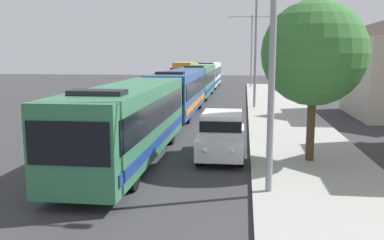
{
  "coord_description": "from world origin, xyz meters",
  "views": [
    {
      "loc": [
        3.3,
        -4.05,
        4.37
      ],
      "look_at": [
        1.01,
        14.49,
        1.41
      ],
      "focal_mm": 39.77,
      "sensor_mm": 36.0,
      "label": 1
    }
  ],
  "objects_px": {
    "bus_fourth_in_line": "(209,74)",
    "streetlamp_mid": "(256,38)",
    "bus_second_in_line": "(179,91)",
    "box_truck_oncoming": "(183,74)",
    "streetlamp_far": "(252,43)",
    "bus_lead": "(129,120)",
    "roadside_tree": "(314,53)",
    "streetlamp_near": "(273,18)",
    "bus_middle": "(198,80)",
    "white_suv": "(222,133)"
  },
  "relations": [
    {
      "from": "bus_second_in_line",
      "to": "bus_fourth_in_line",
      "type": "distance_m",
      "value": 24.84
    },
    {
      "from": "streetlamp_near",
      "to": "streetlamp_mid",
      "type": "xyz_separation_m",
      "value": [
        0.0,
        20.66,
        0.11
      ]
    },
    {
      "from": "bus_fourth_in_line",
      "to": "box_truck_oncoming",
      "type": "distance_m",
      "value": 3.31
    },
    {
      "from": "streetlamp_far",
      "to": "bus_lead",
      "type": "bearing_deg",
      "value": -98.16
    },
    {
      "from": "bus_second_in_line",
      "to": "white_suv",
      "type": "xyz_separation_m",
      "value": [
        3.7,
        -12.2,
        -0.66
      ]
    },
    {
      "from": "bus_fourth_in_line",
      "to": "streetlamp_far",
      "type": "relative_size",
      "value": 1.32
    },
    {
      "from": "bus_second_in_line",
      "to": "streetlamp_mid",
      "type": "distance_m",
      "value": 7.57
    },
    {
      "from": "box_truck_oncoming",
      "to": "streetlamp_far",
      "type": "height_order",
      "value": "streetlamp_far"
    },
    {
      "from": "bus_lead",
      "to": "box_truck_oncoming",
      "type": "xyz_separation_m",
      "value": [
        -3.3,
        38.27,
        0.01
      ]
    },
    {
      "from": "bus_second_in_line",
      "to": "streetlamp_far",
      "type": "distance_m",
      "value": 25.28
    },
    {
      "from": "box_truck_oncoming",
      "to": "streetlamp_near",
      "type": "height_order",
      "value": "streetlamp_near"
    },
    {
      "from": "bus_middle",
      "to": "box_truck_oncoming",
      "type": "bearing_deg",
      "value": 104.6
    },
    {
      "from": "box_truck_oncoming",
      "to": "white_suv",
      "type": "bearing_deg",
      "value": -79.35
    },
    {
      "from": "bus_lead",
      "to": "streetlamp_near",
      "type": "height_order",
      "value": "streetlamp_near"
    },
    {
      "from": "streetlamp_far",
      "to": "roadside_tree",
      "type": "bearing_deg",
      "value": -87.2
    },
    {
      "from": "bus_fourth_in_line",
      "to": "streetlamp_far",
      "type": "distance_m",
      "value": 6.64
    },
    {
      "from": "streetlamp_mid",
      "to": "roadside_tree",
      "type": "relative_size",
      "value": 1.42
    },
    {
      "from": "bus_lead",
      "to": "bus_second_in_line",
      "type": "bearing_deg",
      "value": 90.0
    },
    {
      "from": "bus_lead",
      "to": "bus_middle",
      "type": "relative_size",
      "value": 1.05
    },
    {
      "from": "bus_fourth_in_line",
      "to": "box_truck_oncoming",
      "type": "relative_size",
      "value": 1.7
    },
    {
      "from": "bus_middle",
      "to": "white_suv",
      "type": "relative_size",
      "value": 2.56
    },
    {
      "from": "white_suv",
      "to": "box_truck_oncoming",
      "type": "relative_size",
      "value": 0.66
    },
    {
      "from": "bus_second_in_line",
      "to": "bus_lead",
      "type": "bearing_deg",
      "value": -90.0
    },
    {
      "from": "streetlamp_far",
      "to": "streetlamp_mid",
      "type": "bearing_deg",
      "value": -90.0
    },
    {
      "from": "roadside_tree",
      "to": "bus_lead",
      "type": "bearing_deg",
      "value": -176.96
    },
    {
      "from": "bus_lead",
      "to": "bus_fourth_in_line",
      "type": "bearing_deg",
      "value": 90.0
    },
    {
      "from": "bus_lead",
      "to": "streetlamp_mid",
      "type": "xyz_separation_m",
      "value": [
        5.4,
        16.97,
        3.78
      ]
    },
    {
      "from": "bus_fourth_in_line",
      "to": "streetlamp_mid",
      "type": "height_order",
      "value": "streetlamp_mid"
    },
    {
      "from": "bus_second_in_line",
      "to": "streetlamp_near",
      "type": "height_order",
      "value": "streetlamp_near"
    },
    {
      "from": "bus_second_in_line",
      "to": "streetlamp_mid",
      "type": "xyz_separation_m",
      "value": [
        5.4,
        3.73,
        3.78
      ]
    },
    {
      "from": "white_suv",
      "to": "streetlamp_near",
      "type": "distance_m",
      "value": 6.64
    },
    {
      "from": "streetlamp_mid",
      "to": "bus_lead",
      "type": "bearing_deg",
      "value": -107.65
    },
    {
      "from": "bus_lead",
      "to": "bus_fourth_in_line",
      "type": "height_order",
      "value": "same"
    },
    {
      "from": "white_suv",
      "to": "streetlamp_mid",
      "type": "xyz_separation_m",
      "value": [
        1.7,
        15.93,
        4.44
      ]
    },
    {
      "from": "bus_lead",
      "to": "roadside_tree",
      "type": "bearing_deg",
      "value": 3.04
    },
    {
      "from": "white_suv",
      "to": "roadside_tree",
      "type": "xyz_separation_m",
      "value": [
        3.52,
        -0.66,
        3.31
      ]
    },
    {
      "from": "bus_fourth_in_line",
      "to": "streetlamp_mid",
      "type": "xyz_separation_m",
      "value": [
        5.4,
        -21.11,
        3.78
      ]
    },
    {
      "from": "bus_lead",
      "to": "streetlamp_mid",
      "type": "relative_size",
      "value": 1.37
    },
    {
      "from": "box_truck_oncoming",
      "to": "streetlamp_near",
      "type": "bearing_deg",
      "value": -78.29
    },
    {
      "from": "bus_middle",
      "to": "streetlamp_mid",
      "type": "bearing_deg",
      "value": -57.99
    },
    {
      "from": "bus_fourth_in_line",
      "to": "streetlamp_far",
      "type": "bearing_deg",
      "value": -4.7
    },
    {
      "from": "white_suv",
      "to": "streetlamp_far",
      "type": "bearing_deg",
      "value": 87.34
    },
    {
      "from": "bus_middle",
      "to": "streetlamp_near",
      "type": "bearing_deg",
      "value": -79.56
    },
    {
      "from": "bus_second_in_line",
      "to": "white_suv",
      "type": "distance_m",
      "value": 12.76
    },
    {
      "from": "bus_middle",
      "to": "bus_second_in_line",
      "type": "bearing_deg",
      "value": -90.0
    },
    {
      "from": "streetlamp_far",
      "to": "streetlamp_near",
      "type": "bearing_deg",
      "value": -90.0
    },
    {
      "from": "white_suv",
      "to": "streetlamp_mid",
      "type": "relative_size",
      "value": 0.51
    },
    {
      "from": "box_truck_oncoming",
      "to": "streetlamp_far",
      "type": "relative_size",
      "value": 0.78
    },
    {
      "from": "streetlamp_mid",
      "to": "roadside_tree",
      "type": "distance_m",
      "value": 16.72
    },
    {
      "from": "bus_fourth_in_line",
      "to": "white_suv",
      "type": "height_order",
      "value": "bus_fourth_in_line"
    }
  ]
}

